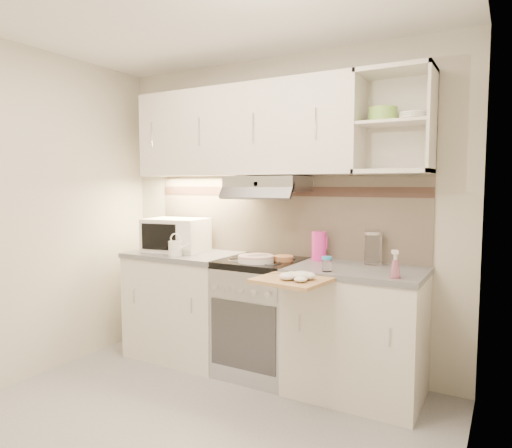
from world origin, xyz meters
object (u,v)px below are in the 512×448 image
cutting_board (292,280)px  watering_can (176,248)px  microwave (176,235)px  plate_stack (256,259)px  glass_jar (373,248)px  pink_pitcher (319,246)px  spray_bottle (395,266)px  electric_range (262,316)px

cutting_board → watering_can: bearing=173.6°
watering_can → microwave: bearing=124.9°
plate_stack → glass_jar: glass_jar is taller
watering_can → plate_stack: (0.71, 0.06, -0.04)m
pink_pitcher → spray_bottle: 0.76m
plate_stack → cutting_board: (0.45, -0.33, -0.05)m
microwave → spray_bottle: microwave is taller
electric_range → cutting_board: 0.78m
cutting_board → microwave: bearing=167.0°
microwave → watering_can: size_ratio=2.52×
electric_range → glass_jar: (0.81, 0.19, 0.57)m
watering_can → plate_stack: 0.71m
pink_pitcher → watering_can: bearing=179.5°
cutting_board → electric_range: bearing=142.6°
glass_jar → electric_range: bearing=-166.7°
pink_pitcher → cutting_board: bearing=-102.3°
microwave → cutting_board: microwave is taller
pink_pitcher → cutting_board: 0.65m
glass_jar → cutting_board: glass_jar is taller
cutting_board → plate_stack: bearing=150.5°
watering_can → cutting_board: bearing=-18.0°
glass_jar → spray_bottle: 0.48m
electric_range → microwave: (-0.86, 0.02, 0.59)m
plate_stack → spray_bottle: bearing=-5.2°
electric_range → pink_pitcher: pink_pitcher is taller
spray_bottle → glass_jar: bearing=98.8°
pink_pitcher → spray_bottle: bearing=-49.4°
glass_jar → spray_bottle: glass_jar is taller
electric_range → cutting_board: bearing=-44.4°
spray_bottle → microwave: bearing=150.5°
electric_range → plate_stack: (0.02, -0.12, 0.47)m
electric_range → watering_can: bearing=-165.0°
electric_range → watering_can: watering_can is taller
glass_jar → spray_bottle: bearing=-58.9°
glass_jar → cutting_board: (-0.34, -0.65, -0.15)m
microwave → plate_stack: microwave is taller
spray_bottle → electric_range: bearing=146.0°
watering_can → pink_pitcher: pink_pitcher is taller
microwave → cutting_board: bearing=-27.9°
pink_pitcher → cutting_board: size_ratio=0.51×
electric_range → plate_stack: size_ratio=3.37×
plate_stack → cutting_board: size_ratio=0.61×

